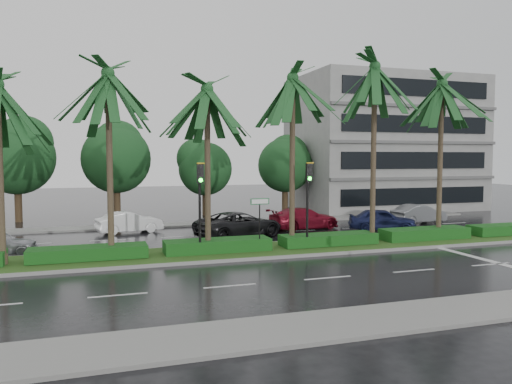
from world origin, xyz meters
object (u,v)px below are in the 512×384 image
object	(u,v)px
signal_median_left	(200,195)
car_red	(304,218)
car_grey	(419,214)
car_blue	(382,220)
car_darkgrey	(239,224)
street_sign	(260,211)
car_white	(129,222)

from	to	relation	value
signal_median_left	car_red	world-z (taller)	signal_median_left
car_grey	car_blue	bearing A→B (deg)	109.08
car_darkgrey	car_blue	size ratio (longest dim) A/B	1.28
street_sign	car_darkgrey	world-z (taller)	street_sign
car_blue	car_grey	world-z (taller)	car_blue
signal_median_left	car_blue	bearing A→B (deg)	21.37
car_blue	car_red	bearing A→B (deg)	85.85
car_blue	signal_median_left	bearing A→B (deg)	134.30
car_grey	car_darkgrey	bearing A→B (deg)	89.36
street_sign	car_white	size ratio (longest dim) A/B	0.64
car_blue	car_darkgrey	bearing A→B (deg)	110.24
street_sign	car_blue	bearing A→B (deg)	26.12
car_darkgrey	signal_median_left	bearing A→B (deg)	128.04
signal_median_left	car_grey	world-z (taller)	signal_median_left
car_blue	car_grey	xyz separation A→B (m)	(4.50, 2.33, -0.04)
car_darkgrey	car_red	xyz separation A→B (m)	(5.00, 1.85, -0.05)
signal_median_left	car_darkgrey	bearing A→B (deg)	57.68
car_white	car_grey	size ratio (longest dim) A/B	0.97
car_red	car_blue	world-z (taller)	car_blue
car_red	car_blue	xyz separation A→B (m)	(4.50, -2.30, 0.02)
car_darkgrey	car_blue	world-z (taller)	car_darkgrey
car_white	car_grey	world-z (taller)	car_grey
car_white	signal_median_left	bearing A→B (deg)	-177.08
car_red	car_blue	distance (m)	5.05
signal_median_left	street_sign	bearing A→B (deg)	3.47
car_grey	car_red	bearing A→B (deg)	81.89
signal_median_left	car_darkgrey	distance (m)	6.92
car_white	car_grey	bearing A→B (deg)	-108.06
car_darkgrey	car_grey	world-z (taller)	car_darkgrey
street_sign	car_grey	size ratio (longest dim) A/B	0.62
car_red	car_white	bearing A→B (deg)	71.88
signal_median_left	car_white	bearing A→B (deg)	105.89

